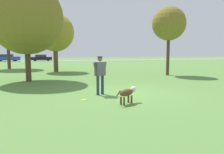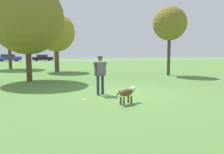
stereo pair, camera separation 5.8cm
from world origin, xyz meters
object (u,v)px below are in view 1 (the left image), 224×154
at_px(parked_car_black, 41,58).
at_px(dog, 127,93).
at_px(tree_near_left, 26,18).
at_px(parked_car_blue, 7,58).
at_px(frisbee, 84,100).
at_px(tree_mid_center, 55,33).
at_px(tree_near_right, 169,24).
at_px(tree_far_left, 7,18).
at_px(person, 100,72).

bearing_deg(parked_car_black, dog, -84.18).
height_order(tree_near_left, parked_car_blue, tree_near_left).
xyz_separation_m(frisbee, tree_mid_center, (-0.75, 12.81, 3.65)).
bearing_deg(tree_mid_center, tree_near_right, -32.96).
xyz_separation_m(tree_mid_center, parked_car_blue, (-8.51, 25.03, -2.98)).
bearing_deg(tree_far_left, tree_near_left, -75.28).
bearing_deg(parked_car_black, tree_near_left, -90.04).
relative_size(dog, tree_near_left, 0.16).
bearing_deg(parked_car_black, tree_far_left, -98.45).
bearing_deg(frisbee, person, 45.56).
xyz_separation_m(dog, tree_mid_center, (-2.20, 13.87, 3.25)).
bearing_deg(person, tree_near_right, 16.50).
xyz_separation_m(person, dog, (0.60, -1.92, -0.62)).
relative_size(tree_far_left, tree_mid_center, 1.43).
relative_size(dog, tree_far_left, 0.13).
distance_m(dog, tree_near_left, 9.23).
bearing_deg(tree_near_right, tree_near_left, -175.53).
bearing_deg(parked_car_black, tree_mid_center, -85.61).
xyz_separation_m(tree_far_left, parked_car_blue, (-3.56, 19.81, -4.81)).
relative_size(person, frisbee, 7.86).
height_order(person, tree_far_left, tree_far_left).
xyz_separation_m(frisbee, parked_car_black, (-2.96, 37.97, 0.62)).
height_order(frisbee, tree_mid_center, tree_mid_center).
distance_m(tree_far_left, parked_car_black, 20.70).
height_order(person, dog, person).
bearing_deg(tree_far_left, parked_car_black, 82.18).
xyz_separation_m(frisbee, tree_near_left, (-2.64, 6.39, 4.02)).
distance_m(dog, parked_car_black, 39.27).
bearing_deg(tree_near_right, tree_far_left, 141.45).
bearing_deg(tree_near_left, tree_near_right, 4.47).
bearing_deg(person, tree_near_left, 96.76).
height_order(tree_near_right, parked_car_blue, tree_near_right).
relative_size(dog, frisbee, 4.58).
distance_m(frisbee, tree_far_left, 19.69).
xyz_separation_m(dog, parked_car_blue, (-10.71, 38.90, 0.27)).
relative_size(tree_mid_center, parked_car_black, 1.34).
relative_size(tree_near_left, parked_car_blue, 1.38).
distance_m(dog, tree_far_left, 21.01).
distance_m(tree_far_left, tree_mid_center, 7.42).
height_order(dog, tree_far_left, tree_far_left).
distance_m(tree_near_left, tree_mid_center, 6.71).
bearing_deg(parked_car_blue, tree_far_left, -80.90).
distance_m(frisbee, tree_near_right, 11.44).
height_order(tree_near_right, parked_car_black, tree_near_right).
relative_size(dog, parked_car_black, 0.25).
distance_m(tree_near_right, tree_near_left, 10.56).
relative_size(tree_near_left, tree_far_left, 0.81).
bearing_deg(tree_near_right, parked_car_black, 109.43).
bearing_deg(tree_mid_center, tree_far_left, 133.44).
bearing_deg(frisbee, tree_mid_center, 93.36).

